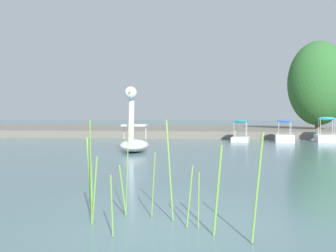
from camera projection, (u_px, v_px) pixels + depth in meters
ground_plane at (173, 227)px, 5.55m from camera, size 423.14×423.14×0.00m
shore_bank_far at (217, 130)px, 40.24m from camera, size 150.56×25.16×0.57m
swan_boat at (134, 139)px, 17.62m from camera, size 1.50×2.63×2.98m
pedal_boat_teal at (240, 134)px, 25.47m from camera, size 1.33×1.91×1.44m
pedal_boat_blue at (284, 135)px, 25.00m from camera, size 1.36×2.28×1.47m
pedal_boat_cyan at (326, 135)px, 24.83m from camera, size 1.49×2.29×1.64m
tree_willow_near_path at (318, 83)px, 34.12m from camera, size 7.00×7.04×7.94m
reed_clump_foreground at (153, 185)px, 5.60m from camera, size 2.68×1.27×1.57m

